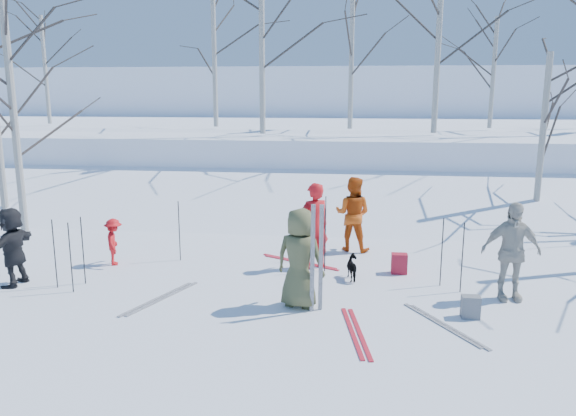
# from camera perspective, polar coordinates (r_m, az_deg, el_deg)

# --- Properties ---
(ground) EXTENTS (120.00, 120.00, 0.00)m
(ground) POSITION_cam_1_polar(r_m,az_deg,el_deg) (10.62, -0.97, -8.57)
(ground) COLOR white
(ground) RESTS_ON ground
(snow_ramp) EXTENTS (70.00, 9.49, 4.12)m
(snow_ramp) POSITION_cam_1_polar(r_m,az_deg,el_deg) (17.28, 2.16, 0.04)
(snow_ramp) COLOR white
(snow_ramp) RESTS_ON ground
(snow_plateau) EXTENTS (70.00, 18.00, 2.20)m
(snow_plateau) POSITION_cam_1_polar(r_m,az_deg,el_deg) (27.02, 3.91, 6.19)
(snow_plateau) COLOR white
(snow_plateau) RESTS_ON ground
(far_hill) EXTENTS (90.00, 30.00, 6.00)m
(far_hill) POSITION_cam_1_polar(r_m,az_deg,el_deg) (47.90, 5.25, 9.90)
(far_hill) COLOR white
(far_hill) RESTS_ON ground
(skier_olive_center) EXTENTS (0.98, 0.77, 1.75)m
(skier_olive_center) POSITION_cam_1_polar(r_m,az_deg,el_deg) (9.70, 1.20, -5.12)
(skier_olive_center) COLOR #4C4F2F
(skier_olive_center) RESTS_ON ground
(skier_red_north) EXTENTS (0.80, 0.71, 1.83)m
(skier_red_north) POSITION_cam_1_polar(r_m,az_deg,el_deg) (11.78, 2.66, -1.83)
(skier_red_north) COLOR red
(skier_red_north) RESTS_ON ground
(skier_redor_behind) EXTENTS (0.99, 0.86, 1.75)m
(skier_redor_behind) POSITION_cam_1_polar(r_m,az_deg,el_deg) (13.16, 6.60, -0.61)
(skier_redor_behind) COLOR #C54B0F
(skier_redor_behind) RESTS_ON ground
(skier_red_seated) EXTENTS (0.59, 0.75, 1.01)m
(skier_red_seated) POSITION_cam_1_polar(r_m,az_deg,el_deg) (12.66, -17.27, -3.30)
(skier_red_seated) COLOR red
(skier_red_seated) RESTS_ON ground
(skier_cream_east) EXTENTS (1.08, 0.52, 1.80)m
(skier_cream_east) POSITION_cam_1_polar(r_m,az_deg,el_deg) (10.77, 21.71, -4.12)
(skier_cream_east) COLOR beige
(skier_cream_east) RESTS_ON ground
(skier_grey_west) EXTENTS (0.56, 1.45, 1.54)m
(skier_grey_west) POSITION_cam_1_polar(r_m,az_deg,el_deg) (12.01, -26.19, -3.54)
(skier_grey_west) COLOR black
(skier_grey_west) RESTS_ON ground
(dog) EXTENTS (0.41, 0.62, 0.48)m
(dog) POSITION_cam_1_polar(r_m,az_deg,el_deg) (11.30, 6.71, -6.05)
(dog) COLOR black
(dog) RESTS_ON ground
(upright_ski_left) EXTENTS (0.10, 0.16, 1.90)m
(upright_ski_left) POSITION_cam_1_polar(r_m,az_deg,el_deg) (9.40, 2.50, -5.21)
(upright_ski_left) COLOR silver
(upright_ski_left) RESTS_ON ground
(upright_ski_right) EXTENTS (0.09, 0.23, 1.89)m
(upright_ski_right) POSITION_cam_1_polar(r_m,az_deg,el_deg) (9.44, 3.36, -5.14)
(upright_ski_right) COLOR silver
(upright_ski_right) RESTS_ON ground
(ski_pair_a) EXTENTS (0.82, 1.97, 0.02)m
(ski_pair_a) POSITION_cam_1_polar(r_m,az_deg,el_deg) (9.03, 6.91, -12.43)
(ski_pair_a) COLOR red
(ski_pair_a) RESTS_ON ground
(ski_pair_b) EXTENTS (1.76, 2.06, 0.02)m
(ski_pair_b) POSITION_cam_1_polar(r_m,az_deg,el_deg) (12.37, 1.20, -5.50)
(ski_pair_b) COLOR red
(ski_pair_b) RESTS_ON ground
(ski_pair_c) EXTENTS (1.52, 2.04, 0.02)m
(ski_pair_c) POSITION_cam_1_polar(r_m,az_deg,el_deg) (10.56, -12.84, -8.94)
(ski_pair_c) COLOR silver
(ski_pair_c) RESTS_ON ground
(ski_pair_d) EXTENTS (1.87, 2.08, 0.02)m
(ski_pair_d) POSITION_cam_1_polar(r_m,az_deg,el_deg) (9.55, 15.55, -11.39)
(ski_pair_d) COLOR silver
(ski_pair_d) RESTS_ON ground
(ski_pole_a) EXTENTS (0.02, 0.02, 1.34)m
(ski_pole_a) POSITION_cam_1_polar(r_m,az_deg,el_deg) (11.17, -21.22, -4.74)
(ski_pole_a) COLOR black
(ski_pole_a) RESTS_ON ground
(ski_pole_b) EXTENTS (0.02, 0.02, 1.34)m
(ski_pole_b) POSITION_cam_1_polar(r_m,az_deg,el_deg) (11.15, 15.36, -4.36)
(ski_pole_b) COLOR black
(ski_pole_b) RESTS_ON ground
(ski_pole_c) EXTENTS (0.02, 0.02, 1.34)m
(ski_pole_c) POSITION_cam_1_polar(r_m,az_deg,el_deg) (12.41, 3.25, -2.29)
(ski_pole_c) COLOR black
(ski_pole_c) RESTS_ON ground
(ski_pole_d) EXTENTS (0.02, 0.02, 1.34)m
(ski_pole_d) POSITION_cam_1_polar(r_m,az_deg,el_deg) (12.90, 3.84, -1.74)
(ski_pole_d) COLOR black
(ski_pole_d) RESTS_ON ground
(ski_pole_e) EXTENTS (0.02, 0.02, 1.34)m
(ski_pole_e) POSITION_cam_1_polar(r_m,az_deg,el_deg) (11.54, -22.62, -4.33)
(ski_pole_e) COLOR black
(ski_pole_e) RESTS_ON ground
(ski_pole_f) EXTENTS (0.02, 0.02, 1.34)m
(ski_pole_f) POSITION_cam_1_polar(r_m,az_deg,el_deg) (12.57, -10.99, -2.31)
(ski_pole_f) COLOR black
(ski_pole_f) RESTS_ON ground
(ski_pole_g) EXTENTS (0.02, 0.02, 1.34)m
(ski_pole_g) POSITION_cam_1_polar(r_m,az_deg,el_deg) (11.62, 3.77, -3.29)
(ski_pole_g) COLOR black
(ski_pole_g) RESTS_ON ground
(ski_pole_h) EXTENTS (0.02, 0.02, 1.34)m
(ski_pole_h) POSITION_cam_1_polar(r_m,az_deg,el_deg) (10.91, 17.29, -4.85)
(ski_pole_h) COLOR black
(ski_pole_h) RESTS_ON ground
(ski_pole_i) EXTENTS (0.02, 0.02, 1.34)m
(ski_pole_i) POSITION_cam_1_polar(r_m,az_deg,el_deg) (11.57, -20.11, -4.08)
(ski_pole_i) COLOR black
(ski_pole_i) RESTS_ON ground
(backpack_red) EXTENTS (0.32, 0.22, 0.42)m
(backpack_red) POSITION_cam_1_polar(r_m,az_deg,el_deg) (11.82, 11.23, -5.56)
(backpack_red) COLOR maroon
(backpack_red) RESTS_ON ground
(backpack_grey) EXTENTS (0.30, 0.20, 0.38)m
(backpack_grey) POSITION_cam_1_polar(r_m,az_deg,el_deg) (9.92, 18.05, -9.53)
(backpack_grey) COLOR slate
(backpack_grey) RESTS_ON ground
(backpack_dark) EXTENTS (0.34, 0.24, 0.40)m
(backpack_dark) POSITION_cam_1_polar(r_m,az_deg,el_deg) (12.90, 2.64, -3.88)
(backpack_dark) COLOR black
(backpack_dark) RESTS_ON ground
(birch_plateau_a) EXTENTS (4.66, 4.66, 5.81)m
(birch_plateau_a) POSITION_cam_1_polar(r_m,az_deg,el_deg) (22.38, 6.47, 15.46)
(birch_plateau_a) COLOR silver
(birch_plateau_a) RESTS_ON snow_plateau
(birch_plateau_b) EXTENTS (4.99, 4.99, 6.27)m
(birch_plateau_b) POSITION_cam_1_polar(r_m,az_deg,el_deg) (19.80, -2.68, 16.66)
(birch_plateau_b) COLOR silver
(birch_plateau_b) RESTS_ON snow_plateau
(birch_plateau_c) EXTENTS (3.86, 3.86, 4.66)m
(birch_plateau_c) POSITION_cam_1_polar(r_m,az_deg,el_deg) (27.68, -23.43, 12.71)
(birch_plateau_c) COLOR silver
(birch_plateau_c) RESTS_ON snow_plateau
(birch_plateau_d) EXTENTS (5.28, 5.28, 6.68)m
(birch_plateau_d) POSITION_cam_1_polar(r_m,az_deg,el_deg) (20.79, 15.07, 16.62)
(birch_plateau_d) COLOR silver
(birch_plateau_d) RESTS_ON snow_plateau
(birch_plateau_e) EXTENTS (3.58, 3.58, 4.26)m
(birch_plateau_e) POSITION_cam_1_polar(r_m,az_deg,el_deg) (23.96, 20.14, 12.74)
(birch_plateau_e) COLOR silver
(birch_plateau_e) RESTS_ON snow_plateau
(birch_plateau_h) EXTENTS (4.60, 4.60, 5.72)m
(birch_plateau_h) POSITION_cam_1_polar(r_m,az_deg,el_deg) (23.69, -7.50, 15.13)
(birch_plateau_h) COLOR silver
(birch_plateau_h) RESTS_ON snow_plateau
(birch_edge_a) EXTENTS (4.67, 4.67, 5.82)m
(birch_edge_a) POSITION_cam_1_polar(r_m,az_deg,el_deg) (15.74, -26.04, 7.82)
(birch_edge_a) COLOR silver
(birch_edge_a) RESTS_ON ground
(birch_edge_e) EXTENTS (3.90, 3.90, 4.71)m
(birch_edge_e) POSITION_cam_1_polar(r_m,az_deg,el_deg) (17.00, 24.41, 6.30)
(birch_edge_e) COLOR silver
(birch_edge_e) RESTS_ON ground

